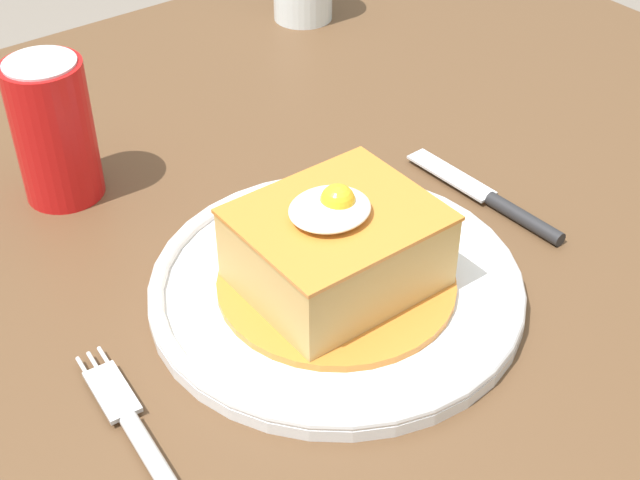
{
  "coord_description": "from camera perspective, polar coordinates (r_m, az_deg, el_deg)",
  "views": [
    {
      "loc": [
        -0.3,
        -0.43,
        1.2
      ],
      "look_at": [
        0.02,
        -0.02,
        0.79
      ],
      "focal_mm": 50.71,
      "sensor_mm": 36.0,
      "label": 1
    }
  ],
  "objects": [
    {
      "name": "knife",
      "position": [
        0.77,
        11.43,
        2.16
      ],
      "size": [
        0.02,
        0.17,
        0.01
      ],
      "color": "#262628",
      "rests_on": "dining_table"
    },
    {
      "name": "fork",
      "position": [
        0.59,
        -11.35,
        -12.04
      ],
      "size": [
        0.03,
        0.14,
        0.01
      ],
      "color": "silver",
      "rests_on": "dining_table"
    },
    {
      "name": "main_plate",
      "position": [
        0.67,
        1.04,
        -2.93
      ],
      "size": [
        0.28,
        0.28,
        0.02
      ],
      "color": "white",
      "rests_on": "dining_table"
    },
    {
      "name": "sandwich_meal",
      "position": [
        0.65,
        1.06,
        -0.7
      ],
      "size": [
        0.18,
        0.18,
        0.09
      ],
      "color": "orange",
      "rests_on": "main_plate"
    },
    {
      "name": "dining_table",
      "position": [
        0.76,
        -1.81,
        -8.27
      ],
      "size": [
        1.22,
        1.01,
        0.75
      ],
      "color": "brown",
      "rests_on": "ground_plane"
    },
    {
      "name": "soda_can",
      "position": [
        0.78,
        -16.46,
        6.64
      ],
      "size": [
        0.07,
        0.07,
        0.12
      ],
      "color": "red",
      "rests_on": "dining_table"
    }
  ]
}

